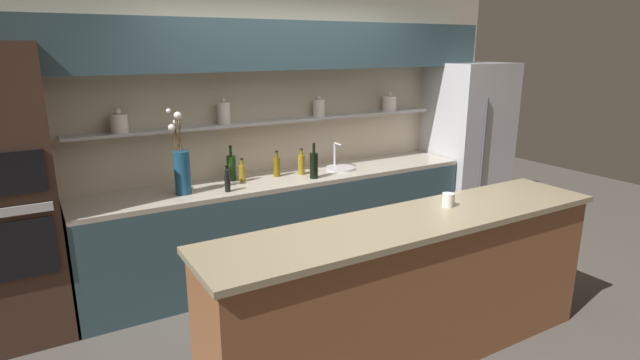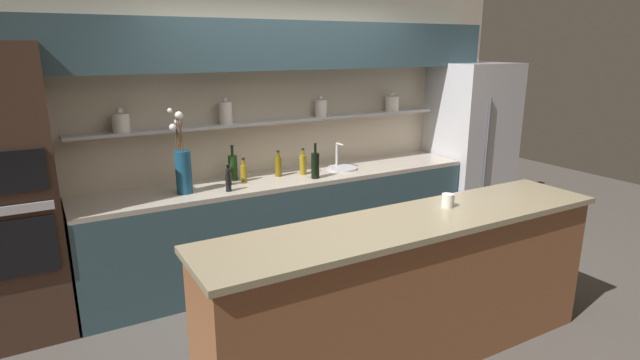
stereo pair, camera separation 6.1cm
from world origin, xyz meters
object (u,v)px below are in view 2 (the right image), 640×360
object	(u,v)px
bottle_sauce_1	(228,182)
bottle_oil_2	(278,166)
flower_vase	(183,165)
bottle_sauce_5	(229,176)
bottle_wine_6	(315,165)
bottle_wine_0	(233,167)
bottle_oil_4	(244,172)
bottle_oil_3	(303,164)
sink_fixture	(342,167)
oven_tower	(6,197)
coffee_mug	(447,201)
refrigerator	(470,149)

from	to	relation	value
bottle_sauce_1	bottle_oil_2	distance (m)	0.62
flower_vase	bottle_sauce_5	xyz separation A→B (m)	(0.40, 0.05, -0.16)
bottle_wine_6	bottle_sauce_5	bearing A→B (deg)	167.59
bottle_wine_0	bottle_oil_4	xyz separation A→B (m)	(0.07, -0.09, -0.03)
bottle_oil_4	bottle_oil_3	bearing A→B (deg)	-4.34
sink_fixture	bottle_oil_3	size ratio (longest dim) A/B	1.16
bottle_oil_3	bottle_sauce_5	xyz separation A→B (m)	(-0.73, -0.01, -0.02)
bottle_sauce_5	bottle_oil_4	bearing A→B (deg)	20.18
sink_fixture	bottle_oil_3	distance (m)	0.43
flower_vase	bottle_wine_6	bearing A→B (deg)	-5.64
flower_vase	bottle_oil_4	bearing A→B (deg)	11.24
bottle_oil_2	bottle_sauce_5	world-z (taller)	bottle_oil_2
bottle_oil_4	bottle_sauce_5	xyz separation A→B (m)	(-0.16, -0.06, -0.01)
flower_vase	bottle_oil_3	size ratio (longest dim) A/B	2.80
oven_tower	coffee_mug	bearing A→B (deg)	-31.60
bottle_wine_6	coffee_mug	distance (m)	1.47
bottle_sauce_5	coffee_mug	world-z (taller)	coffee_mug
flower_vase	bottle_wine_0	world-z (taller)	flower_vase
bottle_oil_4	bottle_wine_6	bearing A→B (deg)	-20.54
bottle_wine_6	flower_vase	bearing A→B (deg)	174.36
bottle_oil_3	oven_tower	bearing A→B (deg)	-179.50
flower_vase	bottle_oil_2	xyz separation A→B (m)	(0.90, 0.11, -0.14)
refrigerator	bottle_oil_3	xyz separation A→B (m)	(-2.10, 0.06, 0.06)
oven_tower	bottle_sauce_1	size ratio (longest dim) A/B	11.19
coffee_mug	oven_tower	bearing A→B (deg)	148.40
bottle_sauce_5	bottle_wine_6	world-z (taller)	bottle_wine_6
refrigerator	coffee_mug	xyz separation A→B (m)	(-1.85, -1.58, 0.11)
oven_tower	bottle_oil_2	xyz separation A→B (m)	(2.14, 0.07, -0.04)
bottle_wine_0	bottle_wine_6	distance (m)	0.74
oven_tower	flower_vase	bearing A→B (deg)	-2.18
bottle_wine_6	bottle_oil_4	bearing A→B (deg)	159.46
bottle_oil_2	bottle_sauce_5	size ratio (longest dim) A/B	1.35
oven_tower	bottle_sauce_1	xyz separation A→B (m)	(1.57, -0.18, -0.06)
flower_vase	bottle_oil_3	xyz separation A→B (m)	(1.13, 0.07, -0.13)
bottle_sauce_1	bottle_oil_4	xyz separation A→B (m)	(0.23, 0.24, 0.00)
oven_tower	bottle_wine_0	bearing A→B (deg)	4.99
refrigerator	bottle_wine_6	distance (m)	2.07
bottle_oil_2	refrigerator	bearing A→B (deg)	-2.52
bottle_oil_3	bottle_sauce_5	size ratio (longest dim) A/B	1.38
refrigerator	bottle_oil_4	distance (m)	2.67
bottle_oil_2	bottle_oil_4	bearing A→B (deg)	-179.71
oven_tower	bottle_wine_0	distance (m)	1.74
bottle_oil_3	bottle_wine_6	world-z (taller)	bottle_wine_6
sink_fixture	bottle_wine_6	size ratio (longest dim) A/B	0.88
bottle_oil_3	bottle_oil_2	bearing A→B (deg)	169.00
bottle_sauce_1	bottle_wine_6	bearing A→B (deg)	0.97
refrigerator	coffee_mug	size ratio (longest dim) A/B	19.23
oven_tower	refrigerator	bearing A→B (deg)	-0.47
bottle_sauce_1	sink_fixture	bearing A→B (deg)	8.73
oven_tower	bottle_oil_4	world-z (taller)	oven_tower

